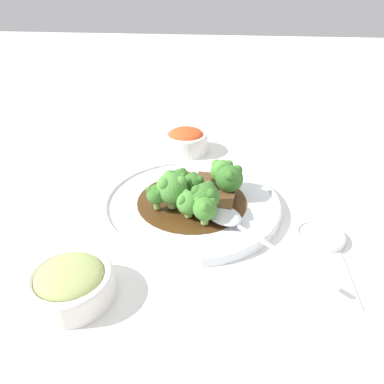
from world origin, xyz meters
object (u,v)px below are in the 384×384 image
broccoli_floret_3 (205,208)px  sauce_dish (320,236)px  main_plate (192,203)px  beef_strip_0 (203,183)px  side_bowl_appetizer (71,282)px  serving_spoon (232,221)px  beef_strip_3 (224,201)px  broccoli_floret_2 (172,188)px  beef_strip_1 (197,202)px  broccoli_floret_5 (187,202)px  broccoli_floret_6 (222,171)px  broccoli_floret_8 (193,184)px  side_bowl_kimchi (186,140)px  beef_strip_2 (181,180)px  broccoli_floret_0 (229,178)px  broccoli_floret_4 (180,179)px  broccoli_floret_1 (156,194)px

broccoli_floret_3 → sauce_dish: broccoli_floret_3 is taller
main_plate → broccoli_floret_3: bearing=21.8°
beef_strip_0 → side_bowl_appetizer: side_bowl_appetizer is taller
main_plate → serving_spoon: bearing=46.8°
beef_strip_3 → broccoli_floret_2: bearing=-79.4°
main_plate → broccoli_floret_3: (0.07, 0.03, 0.04)m
beef_strip_1 → broccoli_floret_5: 0.04m
sauce_dish → broccoli_floret_6: bearing=-125.9°
broccoli_floret_8 → side_bowl_kimchi: (-0.23, -0.04, -0.02)m
beef_strip_2 → beef_strip_1: bearing=27.5°
broccoli_floret_0 → main_plate: bearing=-71.3°
broccoli_floret_0 → side_bowl_appetizer: broccoli_floret_0 is taller
broccoli_floret_4 → side_bowl_kimchi: (-0.21, -0.01, -0.02)m
beef_strip_3 → broccoli_floret_0: broccoli_floret_0 is taller
beef_strip_0 → broccoli_floret_6: broccoli_floret_6 is taller
broccoli_floret_4 → serving_spoon: bearing=45.9°
beef_strip_0 → main_plate: bearing=-18.8°
beef_strip_1 → broccoli_floret_5: (0.04, -0.01, 0.02)m
beef_strip_1 → side_bowl_appetizer: side_bowl_appetizer is taller
broccoli_floret_3 → broccoli_floret_8: size_ratio=1.07×
broccoli_floret_3 → broccoli_floret_8: 0.09m
main_plate → side_bowl_kimchi: size_ratio=3.11×
beef_strip_3 → broccoli_floret_6: size_ratio=1.30×
broccoli_floret_0 → beef_strip_2: bearing=-109.5°
beef_strip_0 → broccoli_floret_0: bearing=62.3°
main_plate → sauce_dish: bearing=71.9°
broccoli_floret_0 → beef_strip_0: bearing=-117.7°
broccoli_floret_6 → side_bowl_kimchi: broccoli_floret_6 is taller
broccoli_floret_0 → sauce_dish: size_ratio=0.75×
broccoli_floret_4 → broccoli_floret_3: bearing=28.9°
broccoli_floret_8 → broccoli_floret_1: bearing=-51.0°
beef_strip_0 → broccoli_floret_5: size_ratio=1.40×
beef_strip_3 → serving_spoon: size_ratio=0.36×
beef_strip_0 → broccoli_floret_4: size_ratio=1.47×
broccoli_floret_6 → sauce_dish: size_ratio=0.71×
broccoli_floret_4 → beef_strip_3: bearing=66.1°
main_plate → beef_strip_0: 0.05m
main_plate → broccoli_floret_2: size_ratio=4.99×
beef_strip_0 → broccoli_floret_8: (0.04, -0.02, 0.02)m
broccoli_floret_2 → side_bowl_kimchi: size_ratio=0.62×
beef_strip_3 → broccoli_floret_3: broccoli_floret_3 is taller
broccoli_floret_0 → side_bowl_kimchi: broccoli_floret_0 is taller
main_plate → broccoli_floret_3: 0.09m
broccoli_floret_1 → broccoli_floret_5: same height
broccoli_floret_0 → broccoli_floret_5: bearing=-41.7°
beef_strip_2 → side_bowl_appetizer: side_bowl_appetizer is taller
beef_strip_3 → beef_strip_1: bearing=-81.5°
main_plate → broccoli_floret_6: size_ratio=5.77×
beef_strip_2 → main_plate: bearing=26.5°
beef_strip_3 → broccoli_floret_2: broccoli_floret_2 is taller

